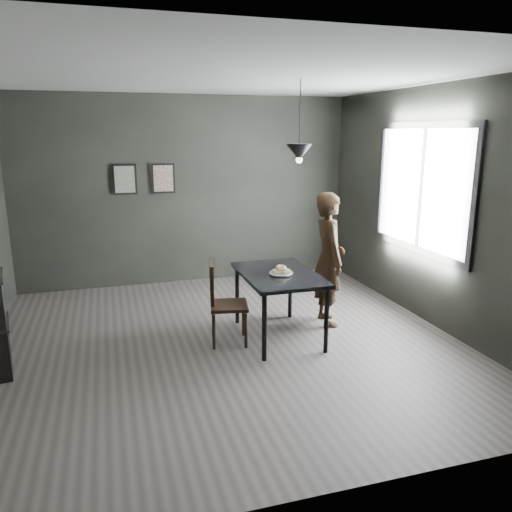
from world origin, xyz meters
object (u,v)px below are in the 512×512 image
object	(u,v)px
woman	(329,259)
pendant_lamp	(299,152)
cafe_table	(279,280)
white_plate	(281,274)
wood_chair	(221,297)

from	to	relation	value
woman	pendant_lamp	size ratio (longest dim) A/B	1.84
cafe_table	woman	world-z (taller)	woman
white_plate	pendant_lamp	size ratio (longest dim) A/B	0.27
cafe_table	white_plate	xyz separation A→B (m)	(0.00, -0.06, 0.08)
woman	pendant_lamp	distance (m)	1.34
woman	cafe_table	bearing A→B (deg)	116.50
woman	wood_chair	xyz separation A→B (m)	(-1.36, -0.22, -0.27)
woman	wood_chair	distance (m)	1.40
wood_chair	pendant_lamp	distance (m)	1.77
white_plate	wood_chair	size ratio (longest dim) A/B	0.25
white_plate	woman	world-z (taller)	woman
woman	pendant_lamp	xyz separation A→B (m)	(-0.46, -0.14, 1.25)
white_plate	wood_chair	distance (m)	0.70
white_plate	woman	bearing A→B (deg)	22.97
cafe_table	white_plate	size ratio (longest dim) A/B	5.22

